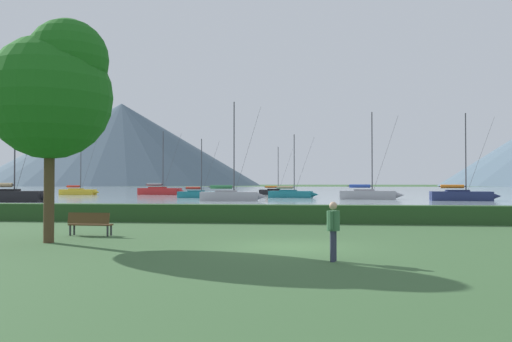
{
  "coord_description": "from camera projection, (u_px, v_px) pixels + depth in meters",
  "views": [
    {
      "loc": [
        1.11,
        -18.8,
        2.19
      ],
      "look_at": [
        -6.69,
        44.83,
        3.5
      ],
      "focal_mm": 38.76,
      "sensor_mm": 36.0,
      "label": 1
    }
  ],
  "objects": [
    {
      "name": "harbor_water",
      "position": [
        320.0,
        190.0,
        154.7
      ],
      "size": [
        320.0,
        246.0,
        0.0
      ],
      "primitive_type": "cube",
      "color": "#8C9EA3",
      "rests_on": "ground_plane"
    },
    {
      "name": "sailboat_slip_9",
      "position": [
        230.0,
        195.0,
        65.07
      ],
      "size": [
        7.92,
        3.02,
        11.71
      ],
      "rotation": [
        0.0,
        0.0,
        0.11
      ],
      "color": "#9E9EA3",
      "rests_on": "harbor_water"
    },
    {
      "name": "sailboat_slip_4",
      "position": [
        462.0,
        195.0,
        65.84
      ],
      "size": [
        8.13,
        2.73,
        10.47
      ],
      "rotation": [
        0.0,
        0.0,
        -0.05
      ],
      "color": "navy",
      "rests_on": "harbor_water"
    },
    {
      "name": "ground_plane",
      "position": [
        291.0,
        247.0,
        18.74
      ],
      "size": [
        1000.0,
        1000.0,
        0.0
      ],
      "primitive_type": "plane",
      "color": "#385B33"
    },
    {
      "name": "park_tree",
      "position": [
        54.0,
        89.0,
        20.06
      ],
      "size": [
        4.52,
        4.52,
        8.11
      ],
      "color": "#4C3823",
      "rests_on": "ground_plane"
    },
    {
      "name": "sailboat_slip_6",
      "position": [
        78.0,
        191.0,
        96.34
      ],
      "size": [
        7.04,
        2.13,
        9.87
      ],
      "rotation": [
        0.0,
        0.0,
        -0.01
      ],
      "color": "gold",
      "rests_on": "harbor_water"
    },
    {
      "name": "sailboat_slip_2",
      "position": [
        10.0,
        195.0,
        61.88
      ],
      "size": [
        9.09,
        3.41,
        13.86
      ],
      "rotation": [
        0.0,
        0.0,
        0.1
      ],
      "color": "black",
      "rests_on": "harbor_water"
    },
    {
      "name": "person_seated_viewer",
      "position": [
        333.0,
        226.0,
        15.24
      ],
      "size": [
        0.36,
        0.56,
        1.65
      ],
      "rotation": [
        0.0,
        0.0,
        -0.25
      ],
      "color": "#2D3347",
      "rests_on": "ground_plane"
    },
    {
      "name": "hedge_line",
      "position": [
        303.0,
        214.0,
        29.67
      ],
      "size": [
        80.0,
        1.2,
        0.97
      ],
      "primitive_type": "cube",
      "color": "#284C23",
      "rests_on": "ground_plane"
    },
    {
      "name": "sailboat_slip_1",
      "position": [
        368.0,
        194.0,
        71.22
      ],
      "size": [
        8.2,
        2.98,
        11.27
      ],
      "rotation": [
        0.0,
        0.0,
        -0.09
      ],
      "color": "#9E9EA3",
      "rests_on": "harbor_water"
    },
    {
      "name": "sailboat_slip_0",
      "position": [
        199.0,
        194.0,
        77.57
      ],
      "size": [
        6.67,
        2.84,
        8.29
      ],
      "rotation": [
        0.0,
        0.0,
        -0.17
      ],
      "color": "#19707A",
      "rests_on": "harbor_water"
    },
    {
      "name": "park_bench_near_path",
      "position": [
        90.0,
        223.0,
        22.57
      ],
      "size": [
        1.82,
        0.57,
        0.95
      ],
      "rotation": [
        0.0,
        0.0,
        -0.05
      ],
      "color": "brown",
      "rests_on": "ground_plane"
    },
    {
      "name": "distant_hill_west_ridge",
      "position": [
        121.0,
        144.0,
        389.49
      ],
      "size": [
        197.42,
        197.42,
        57.88
      ],
      "primitive_type": "cone",
      "color": "#4C6070",
      "rests_on": "ground_plane"
    },
    {
      "name": "sailboat_slip_10",
      "position": [
        276.0,
        192.0,
        98.07
      ],
      "size": [
        6.62,
        2.48,
        8.53
      ],
      "rotation": [
        0.0,
        0.0,
        -0.1
      ],
      "color": "black",
      "rests_on": "harbor_water"
    },
    {
      "name": "sailboat_slip_11",
      "position": [
        160.0,
        191.0,
        97.49
      ],
      "size": [
        8.78,
        3.7,
        11.23
      ],
      "rotation": [
        0.0,
        0.0,
        -0.16
      ],
      "color": "red",
      "rests_on": "harbor_water"
    },
    {
      "name": "sailboat_slip_8",
      "position": [
        291.0,
        194.0,
        78.04
      ],
      "size": [
        7.14,
        2.91,
        8.97
      ],
      "rotation": [
        0.0,
        0.0,
        -0.14
      ],
      "color": "#19707A",
      "rests_on": "harbor_water"
    }
  ]
}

